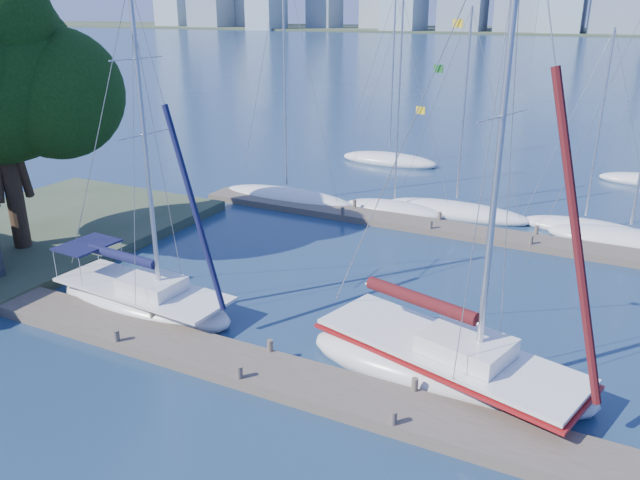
% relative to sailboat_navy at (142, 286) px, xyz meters
% --- Properties ---
extents(ground, '(700.00, 700.00, 0.00)m').
position_rel_sailboat_navy_xyz_m(ground, '(6.37, -1.94, -0.99)').
color(ground, '#18324C').
rests_on(ground, ground).
extents(near_dock, '(26.00, 2.00, 0.40)m').
position_rel_sailboat_navy_xyz_m(near_dock, '(6.37, -1.94, -0.79)').
color(near_dock, brown).
rests_on(near_dock, ground).
extents(far_dock, '(30.00, 1.80, 0.36)m').
position_rel_sailboat_navy_xyz_m(far_dock, '(8.37, 14.06, -0.81)').
color(far_dock, brown).
rests_on(far_dock, ground).
extents(far_shore, '(800.00, 100.00, 1.50)m').
position_rel_sailboat_navy_xyz_m(far_shore, '(6.37, 318.06, -0.99)').
color(far_shore, '#38472D').
rests_on(far_shore, ground).
extents(sailboat_navy, '(8.14, 3.12, 12.45)m').
position_rel_sailboat_navy_xyz_m(sailboat_navy, '(0.00, 0.00, 0.00)').
color(sailboat_navy, silver).
rests_on(sailboat_navy, ground).
extents(sailboat_maroon, '(9.65, 5.34, 15.04)m').
position_rel_sailboat_navy_xyz_m(sailboat_maroon, '(11.84, 0.68, 0.14)').
color(sailboat_maroon, silver).
rests_on(sailboat_maroon, ground).
extents(bg_boat_0, '(8.98, 5.24, 14.60)m').
position_rel_sailboat_navy_xyz_m(bg_boat_0, '(-2.24, 15.15, -0.71)').
color(bg_boat_0, silver).
rests_on(bg_boat_0, ground).
extents(bg_boat_1, '(6.24, 3.84, 11.81)m').
position_rel_sailboat_navy_xyz_m(bg_boat_1, '(4.38, 15.96, -0.75)').
color(bg_boat_1, silver).
rests_on(bg_boat_1, ground).
extents(bg_boat_2, '(8.48, 5.52, 11.49)m').
position_rel_sailboat_navy_xyz_m(bg_boat_2, '(7.67, 17.08, -0.75)').
color(bg_boat_2, silver).
rests_on(bg_boat_2, ground).
extents(bg_boat_3, '(6.62, 4.18, 10.49)m').
position_rel_sailboat_navy_xyz_m(bg_boat_3, '(14.40, 17.42, -0.77)').
color(bg_boat_3, silver).
rests_on(bg_boat_3, ground).
extents(bg_boat_4, '(7.82, 3.01, 15.04)m').
position_rel_sailboat_navy_xyz_m(bg_boat_4, '(16.56, 16.27, -0.69)').
color(bg_boat_4, silver).
rests_on(bg_boat_4, ground).
extents(bg_boat_6, '(7.70, 3.14, 12.42)m').
position_rel_sailboat_navy_xyz_m(bg_boat_6, '(-0.21, 27.16, -0.72)').
color(bg_boat_6, silver).
rests_on(bg_boat_6, ground).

